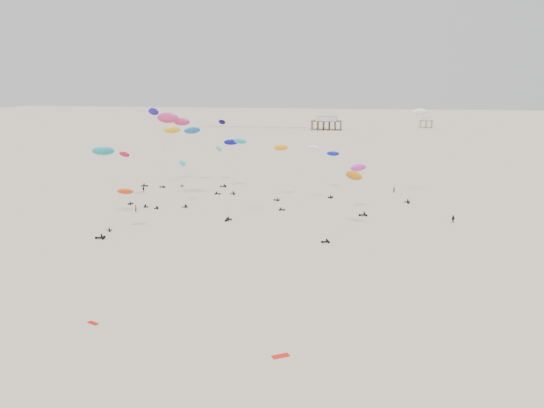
% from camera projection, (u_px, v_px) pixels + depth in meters
% --- Properties ---
extents(ground_plane, '(900.00, 900.00, 0.00)m').
position_uv_depth(ground_plane, '(320.00, 161.00, 223.86)').
color(ground_plane, beige).
extents(pavilion_main, '(21.00, 13.00, 9.80)m').
position_uv_depth(pavilion_main, '(326.00, 124.00, 368.37)').
color(pavilion_main, brown).
rests_on(pavilion_main, ground).
extents(pavilion_small, '(9.00, 7.00, 8.00)m').
position_uv_depth(pavilion_small, '(426.00, 123.00, 384.85)').
color(pavilion_small, brown).
rests_on(pavilion_small, ground).
extents(pier_fence, '(80.20, 0.20, 1.50)m').
position_uv_depth(pier_fence, '(254.00, 128.00, 378.38)').
color(pier_fence, black).
rests_on(pier_fence, ground).
extents(rig_0, '(5.98, 13.15, 26.03)m').
position_uv_depth(rig_0, '(417.00, 133.00, 149.99)').
color(rig_0, black).
rests_on(rig_0, ground).
extents(rig_1, '(4.94, 8.48, 12.21)m').
position_uv_depth(rig_1, '(183.00, 176.00, 144.20)').
color(rig_1, black).
rests_on(rig_1, ground).
extents(rig_2, '(5.51, 10.16, 11.24)m').
position_uv_depth(rig_2, '(116.00, 208.00, 116.99)').
color(rig_2, black).
rests_on(rig_2, ground).
extents(rig_3, '(5.31, 6.11, 19.82)m').
position_uv_depth(rig_3, '(235.00, 175.00, 127.68)').
color(rig_3, black).
rests_on(rig_3, ground).
extents(rig_4, '(6.55, 12.32, 16.67)m').
position_uv_depth(rig_4, '(232.00, 153.00, 163.20)').
color(rig_4, black).
rests_on(rig_4, ground).
extents(rig_5, '(4.01, 15.56, 16.71)m').
position_uv_depth(rig_5, '(333.00, 164.00, 161.40)').
color(rig_5, black).
rests_on(rig_5, ground).
extents(rig_6, '(10.19, 14.46, 20.04)m').
position_uv_depth(rig_6, '(104.00, 158.00, 127.12)').
color(rig_6, black).
rests_on(rig_6, ground).
extents(rig_7, '(3.32, 9.45, 21.74)m').
position_uv_depth(rig_7, '(220.00, 148.00, 160.00)').
color(rig_7, black).
rests_on(rig_7, ground).
extents(rig_8, '(10.05, 14.59, 24.87)m').
position_uv_depth(rig_8, '(177.00, 133.00, 147.28)').
color(rig_8, black).
rests_on(rig_8, ground).
extents(rig_9, '(4.27, 6.33, 15.59)m').
position_uv_depth(rig_9, '(280.00, 159.00, 150.66)').
color(rig_9, black).
rests_on(rig_9, ground).
extents(rig_10, '(7.74, 14.25, 15.02)m').
position_uv_depth(rig_10, '(220.00, 158.00, 175.81)').
color(rig_10, black).
rests_on(rig_10, ground).
extents(rig_11, '(9.58, 15.26, 20.29)m').
position_uv_depth(rig_11, '(306.00, 163.00, 144.80)').
color(rig_11, black).
rests_on(rig_11, ground).
extents(rig_12, '(5.43, 9.50, 12.60)m').
position_uv_depth(rig_12, '(360.00, 180.00, 135.87)').
color(rig_12, black).
rests_on(rig_12, ground).
extents(rig_13, '(8.46, 16.89, 17.96)m').
position_uv_depth(rig_13, '(350.00, 184.00, 119.00)').
color(rig_13, black).
rests_on(rig_13, ground).
extents(rig_14, '(10.16, 13.06, 19.87)m').
position_uv_depth(rig_14, '(167.00, 139.00, 174.29)').
color(rig_14, black).
rests_on(rig_14, ground).
extents(rig_15, '(7.10, 14.56, 25.74)m').
position_uv_depth(rig_15, '(167.00, 122.00, 146.66)').
color(rig_15, black).
rests_on(rig_15, ground).
extents(rig_16, '(7.97, 10.53, 14.77)m').
position_uv_depth(rig_16, '(125.00, 163.00, 149.85)').
color(rig_16, black).
rests_on(rig_16, ground).
extents(rig_17, '(6.24, 4.68, 25.10)m').
position_uv_depth(rig_17, '(155.00, 121.00, 165.56)').
color(rig_17, black).
rests_on(rig_17, ground).
extents(rig_18, '(5.84, 11.11, 19.01)m').
position_uv_depth(rig_18, '(191.00, 135.00, 172.85)').
color(rig_18, black).
rests_on(rig_18, ground).
extents(spectator_0, '(0.94, 0.96, 2.19)m').
position_uv_depth(spectator_0, '(136.00, 212.00, 136.95)').
color(spectator_0, black).
rests_on(spectator_0, ground).
extents(spectator_1, '(1.24, 1.10, 2.20)m').
position_uv_depth(spectator_1, '(453.00, 223.00, 126.54)').
color(spectator_1, black).
rests_on(spectator_1, ground).
extents(spectator_2, '(1.40, 1.03, 2.12)m').
position_uv_depth(spectator_2, '(144.00, 192.00, 161.71)').
color(spectator_2, black).
rests_on(spectator_2, ground).
extents(spectator_3, '(0.91, 0.91, 2.09)m').
position_uv_depth(spectator_3, '(394.00, 193.00, 160.85)').
color(spectator_3, black).
rests_on(spectator_3, ground).
extents(grounded_kite_a, '(2.34, 1.94, 0.08)m').
position_uv_depth(grounded_kite_a, '(281.00, 356.00, 65.09)').
color(grounded_kite_a, red).
rests_on(grounded_kite_a, ground).
extents(grounded_kite_b, '(1.93, 1.34, 0.07)m').
position_uv_depth(grounded_kite_b, '(93.00, 323.00, 73.97)').
color(grounded_kite_b, red).
rests_on(grounded_kite_b, ground).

